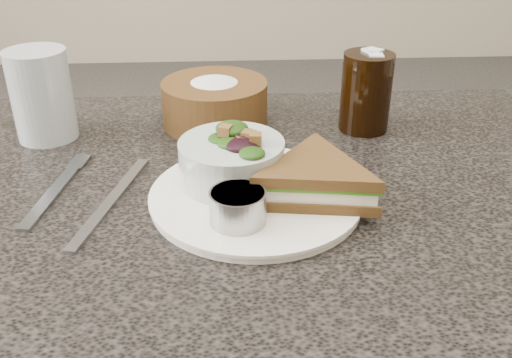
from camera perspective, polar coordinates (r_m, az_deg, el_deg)
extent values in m
cylinder|color=white|center=(0.68, 0.00, -1.80)|extent=(0.25, 0.25, 0.01)
cylinder|color=gray|center=(0.62, -1.82, -2.83)|extent=(0.07, 0.07, 0.04)
cone|color=orange|center=(0.73, -0.63, 2.05)|extent=(0.09, 0.09, 0.03)
cube|color=gray|center=(0.74, -19.61, -1.32)|extent=(0.04, 0.17, 0.00)
cube|color=#9DA0A6|center=(0.71, -14.27, -2.09)|extent=(0.07, 0.21, 0.00)
cylinder|color=#ABB4BA|center=(0.88, -20.64, 7.86)|extent=(0.10, 0.10, 0.13)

